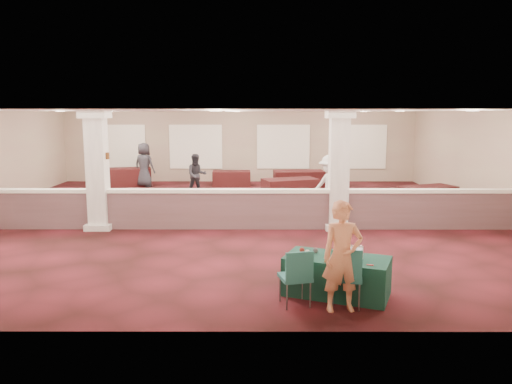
{
  "coord_description": "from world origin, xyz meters",
  "views": [
    {
      "loc": [
        0.8,
        -14.84,
        3.15
      ],
      "look_at": [
        0.77,
        -2.0,
        1.1
      ],
      "focal_mm": 35.0,
      "sensor_mm": 36.0,
      "label": 1
    }
  ],
  "objects_px": {
    "conf_chair_main": "(347,272)",
    "attendee_c": "(337,176)",
    "far_table_front_center": "(290,190)",
    "far_table_back_right": "(299,181)",
    "far_table_front_right": "(428,197)",
    "near_table": "(337,276)",
    "attendee_d": "(144,165)",
    "conf_chair_side": "(297,273)",
    "far_table_front_left": "(150,203)",
    "far_table_back_left": "(128,177)",
    "attendee_b": "(330,186)",
    "far_table_back_center": "(232,179)",
    "woman": "(342,257)",
    "attendee_a": "(197,175)"
  },
  "relations": [
    {
      "from": "far_table_back_right",
      "to": "attendee_b",
      "type": "distance_m",
      "value": 5.31
    },
    {
      "from": "far_table_back_right",
      "to": "attendee_c",
      "type": "bearing_deg",
      "value": -60.37
    },
    {
      "from": "conf_chair_main",
      "to": "far_table_front_right",
      "type": "height_order",
      "value": "conf_chair_main"
    },
    {
      "from": "woman",
      "to": "attendee_b",
      "type": "xyz_separation_m",
      "value": [
        0.84,
        7.2,
        0.05
      ]
    },
    {
      "from": "far_table_back_right",
      "to": "far_table_back_left",
      "type": "bearing_deg",
      "value": 170.32
    },
    {
      "from": "far_table_back_left",
      "to": "attendee_d",
      "type": "xyz_separation_m",
      "value": [
        0.77,
        -0.25,
        0.55
      ]
    },
    {
      "from": "far_table_front_center",
      "to": "attendee_d",
      "type": "height_order",
      "value": "attendee_d"
    },
    {
      "from": "near_table",
      "to": "attendee_d",
      "type": "height_order",
      "value": "attendee_d"
    },
    {
      "from": "far_table_front_left",
      "to": "far_table_back_right",
      "type": "height_order",
      "value": "far_table_back_right"
    },
    {
      "from": "far_table_front_right",
      "to": "attendee_c",
      "type": "relative_size",
      "value": 1.05
    },
    {
      "from": "conf_chair_main",
      "to": "woman",
      "type": "relative_size",
      "value": 0.56
    },
    {
      "from": "far_table_back_center",
      "to": "attendee_b",
      "type": "height_order",
      "value": "attendee_b"
    },
    {
      "from": "conf_chair_main",
      "to": "conf_chair_side",
      "type": "distance_m",
      "value": 0.8
    },
    {
      "from": "far_table_front_right",
      "to": "attendee_b",
      "type": "xyz_separation_m",
      "value": [
        -3.5,
        -1.54,
        0.58
      ]
    },
    {
      "from": "conf_chair_main",
      "to": "far_table_back_right",
      "type": "xyz_separation_m",
      "value": [
        0.25,
        12.35,
        -0.19
      ]
    },
    {
      "from": "near_table",
      "to": "attendee_d",
      "type": "xyz_separation_m",
      "value": [
        -6.19,
        12.75,
        0.6
      ]
    },
    {
      "from": "far_table_back_center",
      "to": "attendee_d",
      "type": "xyz_separation_m",
      "value": [
        -3.7,
        -0.25,
        0.61
      ]
    },
    {
      "from": "conf_chair_side",
      "to": "far_table_back_left",
      "type": "bearing_deg",
      "value": 101.06
    },
    {
      "from": "far_table_front_left",
      "to": "attendee_b",
      "type": "height_order",
      "value": "attendee_b"
    },
    {
      "from": "far_table_front_left",
      "to": "far_table_back_left",
      "type": "distance_m",
      "value": 6.6
    },
    {
      "from": "near_table",
      "to": "far_table_back_left",
      "type": "distance_m",
      "value": 14.75
    },
    {
      "from": "conf_chair_main",
      "to": "attendee_a",
      "type": "height_order",
      "value": "attendee_a"
    },
    {
      "from": "conf_chair_main",
      "to": "far_table_back_center",
      "type": "height_order",
      "value": "conf_chair_main"
    },
    {
      "from": "woman",
      "to": "far_table_front_right",
      "type": "xyz_separation_m",
      "value": [
        4.34,
        8.74,
        -0.53
      ]
    },
    {
      "from": "conf_chair_main",
      "to": "attendee_c",
      "type": "height_order",
      "value": "attendee_c"
    },
    {
      "from": "far_table_front_right",
      "to": "attendee_c",
      "type": "distance_m",
      "value": 3.25
    },
    {
      "from": "far_table_front_left",
      "to": "attendee_b",
      "type": "distance_m",
      "value": 5.54
    },
    {
      "from": "far_table_back_center",
      "to": "far_table_back_right",
      "type": "xyz_separation_m",
      "value": [
        2.8,
        -1.24,
        0.08
      ]
    },
    {
      "from": "far_table_back_right",
      "to": "far_table_back_center",
      "type": "bearing_deg",
      "value": 156.11
    },
    {
      "from": "conf_chair_main",
      "to": "far_table_front_center",
      "type": "xyz_separation_m",
      "value": [
        -0.25,
        10.08,
        -0.2
      ]
    },
    {
      "from": "far_table_back_center",
      "to": "conf_chair_side",
      "type": "bearing_deg",
      "value": -82.65
    },
    {
      "from": "attendee_a",
      "to": "attendee_d",
      "type": "distance_m",
      "value": 3.37
    },
    {
      "from": "woman",
      "to": "far_table_back_center",
      "type": "height_order",
      "value": "woman"
    },
    {
      "from": "far_table_front_left",
      "to": "attendee_c",
      "type": "relative_size",
      "value": 1.12
    },
    {
      "from": "attendee_b",
      "to": "attendee_d",
      "type": "xyz_separation_m",
      "value": [
        -7.0,
        6.25,
        -0.01
      ]
    },
    {
      "from": "conf_chair_side",
      "to": "far_table_front_center",
      "type": "bearing_deg",
      "value": 73.27
    },
    {
      "from": "near_table",
      "to": "attendee_d",
      "type": "distance_m",
      "value": 14.19
    },
    {
      "from": "conf_chair_main",
      "to": "attendee_c",
      "type": "bearing_deg",
      "value": 92.44
    },
    {
      "from": "conf_chair_main",
      "to": "near_table",
      "type": "bearing_deg",
      "value": 106.09
    },
    {
      "from": "woman",
      "to": "far_table_back_center",
      "type": "xyz_separation_m",
      "value": [
        -2.45,
        13.7,
        -0.57
      ]
    },
    {
      "from": "far_table_back_center",
      "to": "attendee_c",
      "type": "relative_size",
      "value": 0.94
    },
    {
      "from": "woman",
      "to": "attendee_a",
      "type": "xyz_separation_m",
      "value": [
        -3.66,
        11.2,
        -0.1
      ]
    },
    {
      "from": "far_table_back_right",
      "to": "far_table_front_right",
      "type": "bearing_deg",
      "value": -42.9
    },
    {
      "from": "conf_chair_main",
      "to": "far_table_back_left",
      "type": "distance_m",
      "value": 15.3
    },
    {
      "from": "near_table",
      "to": "attendee_c",
      "type": "height_order",
      "value": "attendee_c"
    },
    {
      "from": "far_table_front_right",
      "to": "far_table_back_right",
      "type": "xyz_separation_m",
      "value": [
        -4.0,
        3.72,
        0.04
      ]
    },
    {
      "from": "far_table_front_center",
      "to": "attendee_b",
      "type": "bearing_deg",
      "value": -71.47
    },
    {
      "from": "far_table_back_right",
      "to": "attendee_c",
      "type": "distance_m",
      "value": 2.48
    },
    {
      "from": "conf_chair_main",
      "to": "far_table_front_right",
      "type": "xyz_separation_m",
      "value": [
        4.25,
        8.64,
        -0.23
      ]
    },
    {
      "from": "far_table_front_center",
      "to": "far_table_back_right",
      "type": "xyz_separation_m",
      "value": [
        0.5,
        2.28,
        0.01
      ]
    }
  ]
}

